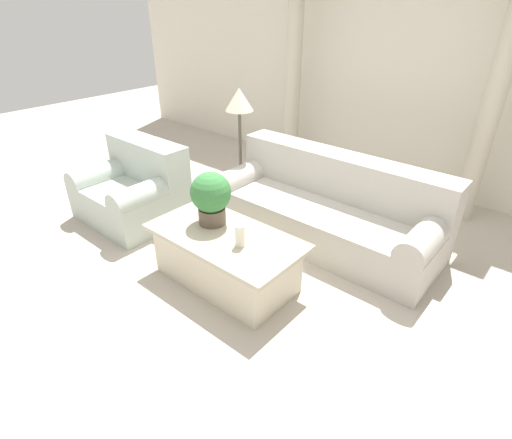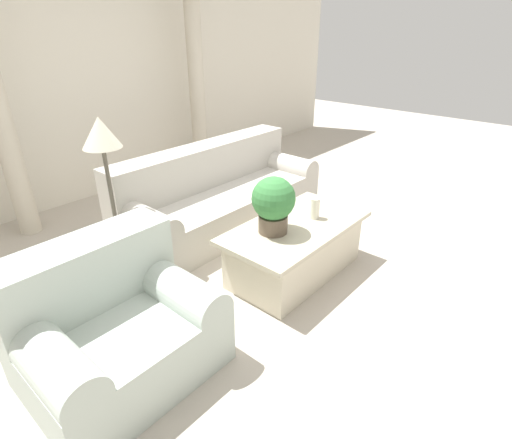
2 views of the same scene
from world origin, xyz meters
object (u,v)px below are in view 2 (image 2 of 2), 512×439
at_px(sofa_long, 219,195).
at_px(loveseat, 113,325).
at_px(floor_lamp, 103,147).
at_px(potted_plant, 273,203).
at_px(coffee_table, 295,249).

distance_m(sofa_long, loveseat, 2.22).
bearing_deg(floor_lamp, potted_plant, -57.81).
relative_size(coffee_table, potted_plant, 2.85).
bearing_deg(sofa_long, floor_lamp, 179.06).
bearing_deg(sofa_long, potted_plant, -112.95).
bearing_deg(potted_plant, floor_lamp, 122.19).
relative_size(loveseat, coffee_table, 0.82).
height_order(loveseat, floor_lamp, floor_lamp).
xyz_separation_m(sofa_long, floor_lamp, (-1.26, 0.02, 0.83)).
distance_m(loveseat, coffee_table, 1.70).
distance_m(potted_plant, floor_lamp, 1.48).
xyz_separation_m(potted_plant, floor_lamp, (-0.76, 1.21, 0.40)).
relative_size(sofa_long, floor_lamp, 1.70).
height_order(loveseat, coffee_table, loveseat).
bearing_deg(loveseat, sofa_long, 28.36).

